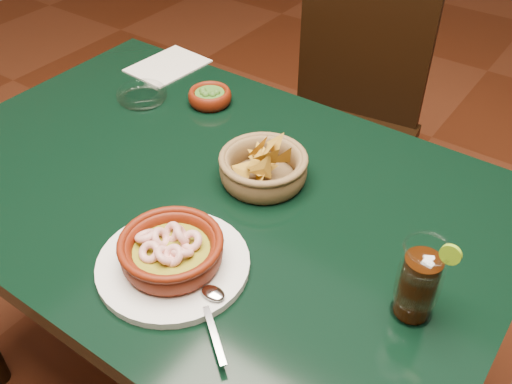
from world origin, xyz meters
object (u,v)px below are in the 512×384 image
Objects in this scene: dining_table at (207,220)px; chip_basket at (263,167)px; cola_drink at (419,282)px; dining_chair at (343,122)px; shrimp_plate at (172,254)px.

chip_basket is at bearing 41.51° from dining_table.
dining_table is 5.76× the size of chip_basket.
chip_basket is 0.40m from cola_drink.
cola_drink is (0.47, -0.06, 0.17)m from dining_table.
dining_table is 0.18m from chip_basket.
dining_chair is 0.98m from cola_drink.
shrimp_plate is at bearing -87.46° from chip_basket.
shrimp_plate is 0.28m from chip_basket.
dining_chair is (-0.05, 0.71, -0.14)m from dining_table.
dining_table is at bearing -86.03° from dining_chair.
chip_basket is (-0.01, 0.28, 0.00)m from shrimp_plate.
dining_table is 1.30× the size of dining_chair.
shrimp_plate is at bearing -63.83° from dining_table.
dining_chair is 4.43× the size of chip_basket.
shrimp_plate reaches higher than dining_table.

